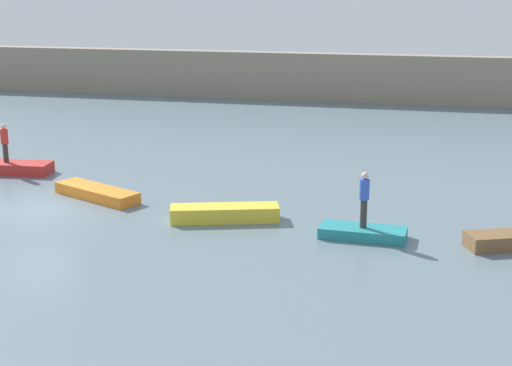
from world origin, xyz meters
The scene contains 8 objects.
ground_plane centered at (0.00, 0.00, 0.00)m, with size 120.00×120.00×0.00m, color slate.
embankment_wall centered at (0.00, 27.60, 1.60)m, with size 80.00×1.20×3.20m, color gray.
rowboat_red centered at (-3.89, 4.64, 0.24)m, with size 3.82×1.19×0.48m, color red.
rowboat_orange centered at (1.51, 1.90, 0.21)m, with size 3.77×1.04×0.42m, color orange.
rowboat_yellow centered at (6.99, 0.29, 0.26)m, with size 3.73×0.95×0.53m, color gold.
rowboat_teal centered at (11.80, -0.47, 0.18)m, with size 2.77×1.08×0.36m, color teal.
person_blue_shirt centered at (11.80, -0.47, 1.38)m, with size 0.32×0.32×1.83m.
person_red_shirt centered at (-3.89, 4.64, 1.41)m, with size 0.32×0.32×1.67m.
Camera 1 is at (13.71, -24.08, 8.13)m, focal length 53.83 mm.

